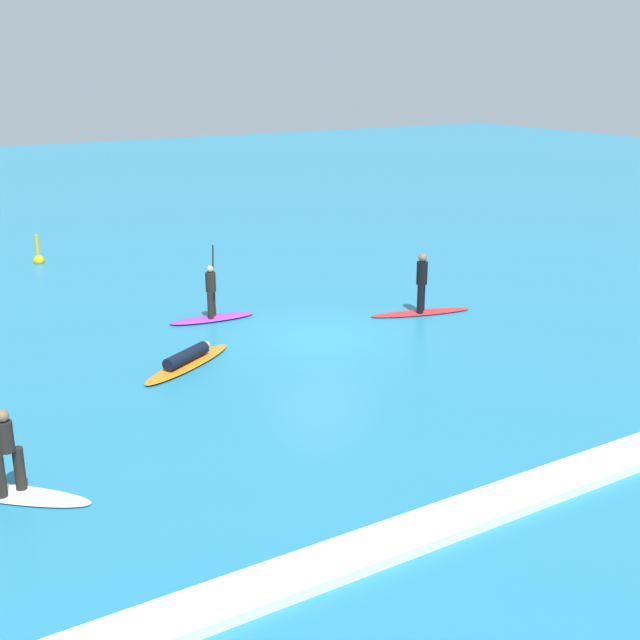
{
  "coord_description": "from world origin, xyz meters",
  "views": [
    {
      "loc": [
        -11.25,
        -18.31,
        7.31
      ],
      "look_at": [
        0.0,
        0.0,
        0.5
      ],
      "focal_mm": 46.0,
      "sensor_mm": 36.0,
      "label": 1
    }
  ],
  "objects_px": {
    "surfer_on_red_board": "(421,296)",
    "surfer_on_orange_board": "(188,360)",
    "surfer_on_purple_board": "(212,307)",
    "marker_buoy": "(39,258)",
    "surfer_on_white_board": "(10,476)"
  },
  "relations": [
    {
      "from": "surfer_on_orange_board",
      "to": "surfer_on_purple_board",
      "type": "xyz_separation_m",
      "value": [
        2.11,
        3.18,
        0.24
      ]
    },
    {
      "from": "surfer_on_orange_board",
      "to": "marker_buoy",
      "type": "xyz_separation_m",
      "value": [
        -0.52,
        13.13,
        0.04
      ]
    },
    {
      "from": "surfer_on_white_board",
      "to": "marker_buoy",
      "type": "bearing_deg",
      "value": 119.42
    },
    {
      "from": "surfer_on_red_board",
      "to": "marker_buoy",
      "type": "relative_size",
      "value": 2.68
    },
    {
      "from": "surfer_on_purple_board",
      "to": "marker_buoy",
      "type": "distance_m",
      "value": 10.3
    },
    {
      "from": "surfer_on_white_board",
      "to": "marker_buoy",
      "type": "relative_size",
      "value": 2.18
    },
    {
      "from": "surfer_on_white_board",
      "to": "surfer_on_red_board",
      "type": "relative_size",
      "value": 0.81
    },
    {
      "from": "surfer_on_red_board",
      "to": "surfer_on_purple_board",
      "type": "distance_m",
      "value": 6.27
    },
    {
      "from": "surfer_on_white_board",
      "to": "marker_buoy",
      "type": "xyz_separation_m",
      "value": [
        4.64,
        17.54,
        -0.21
      ]
    },
    {
      "from": "surfer_on_red_board",
      "to": "surfer_on_purple_board",
      "type": "xyz_separation_m",
      "value": [
        -5.65,
        2.72,
        -0.16
      ]
    },
    {
      "from": "surfer_on_red_board",
      "to": "surfer_on_orange_board",
      "type": "bearing_deg",
      "value": -160.66
    },
    {
      "from": "surfer_on_purple_board",
      "to": "surfer_on_orange_board",
      "type": "bearing_deg",
      "value": -116.88
    },
    {
      "from": "surfer_on_orange_board",
      "to": "surfer_on_purple_board",
      "type": "bearing_deg",
      "value": 25.89
    },
    {
      "from": "surfer_on_red_board",
      "to": "surfer_on_orange_board",
      "type": "height_order",
      "value": "surfer_on_red_board"
    },
    {
      "from": "surfer_on_white_board",
      "to": "surfer_on_orange_board",
      "type": "height_order",
      "value": "surfer_on_white_board"
    }
  ]
}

